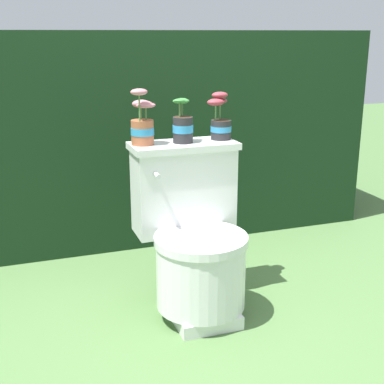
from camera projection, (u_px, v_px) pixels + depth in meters
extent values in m
plane|color=#4C703D|center=(197.00, 314.00, 2.44)|extent=(12.00, 12.00, 0.00)
cube|color=black|center=(131.00, 133.00, 3.38)|extent=(2.88, 0.80, 1.24)
cube|color=silver|center=(201.00, 310.00, 2.41)|extent=(0.27, 0.35, 0.06)
cylinder|color=silver|center=(201.00, 274.00, 2.36)|extent=(0.39, 0.39, 0.29)
cylinder|color=silver|center=(201.00, 240.00, 2.31)|extent=(0.41, 0.41, 0.04)
cube|color=silver|center=(184.00, 190.00, 2.48)|extent=(0.46, 0.19, 0.39)
cube|color=silver|center=(183.00, 146.00, 2.42)|extent=(0.48, 0.22, 0.03)
cylinder|color=silver|center=(157.00, 175.00, 2.28)|extent=(0.02, 0.05, 0.02)
cylinder|color=#9E5638|center=(142.00, 132.00, 2.36)|extent=(0.10, 0.10, 0.11)
cylinder|color=#2D84BC|center=(142.00, 131.00, 2.35)|extent=(0.10, 0.10, 0.03)
cylinder|color=#332319|center=(142.00, 121.00, 2.34)|extent=(0.09, 0.09, 0.01)
cylinder|color=#4C753D|center=(141.00, 113.00, 2.36)|extent=(0.01, 0.01, 0.06)
ellipsoid|color=#B26B75|center=(141.00, 104.00, 2.35)|extent=(0.08, 0.06, 0.04)
cylinder|color=#4C753D|center=(146.00, 113.00, 2.34)|extent=(0.01, 0.01, 0.06)
ellipsoid|color=#B26B75|center=(146.00, 104.00, 2.32)|extent=(0.06, 0.04, 0.03)
cylinder|color=#4C753D|center=(139.00, 108.00, 2.28)|extent=(0.01, 0.01, 0.12)
ellipsoid|color=#B26B75|center=(139.00, 92.00, 2.27)|extent=(0.07, 0.05, 0.03)
cylinder|color=#4C753D|center=(146.00, 113.00, 2.34)|extent=(0.01, 0.01, 0.06)
ellipsoid|color=#B26B75|center=(146.00, 105.00, 2.33)|extent=(0.09, 0.06, 0.02)
cylinder|color=#262628|center=(183.00, 130.00, 2.40)|extent=(0.09, 0.09, 0.12)
cylinder|color=#2D84BC|center=(183.00, 129.00, 2.40)|extent=(0.09, 0.09, 0.03)
cylinder|color=#332319|center=(183.00, 118.00, 2.38)|extent=(0.08, 0.08, 0.01)
cylinder|color=#4C753D|center=(182.00, 109.00, 2.40)|extent=(0.01, 0.01, 0.06)
ellipsoid|color=#387F38|center=(182.00, 101.00, 2.39)|extent=(0.05, 0.04, 0.02)
cylinder|color=#4C753D|center=(181.00, 109.00, 2.39)|extent=(0.01, 0.01, 0.06)
ellipsoid|color=#387F38|center=(181.00, 101.00, 2.38)|extent=(0.08, 0.05, 0.02)
cylinder|color=#4C753D|center=(180.00, 109.00, 2.37)|extent=(0.01, 0.01, 0.07)
ellipsoid|color=#387F38|center=(179.00, 101.00, 2.36)|extent=(0.05, 0.04, 0.01)
cylinder|color=#262628|center=(221.00, 130.00, 2.48)|extent=(0.09, 0.09, 0.09)
cylinder|color=#2D84BC|center=(221.00, 129.00, 2.48)|extent=(0.10, 0.10, 0.03)
cylinder|color=#332319|center=(221.00, 121.00, 2.47)|extent=(0.09, 0.09, 0.01)
cylinder|color=#4C753D|center=(216.00, 113.00, 2.44)|extent=(0.01, 0.01, 0.07)
ellipsoid|color=#93333D|center=(216.00, 102.00, 2.43)|extent=(0.08, 0.06, 0.03)
cylinder|color=#4C753D|center=(220.00, 111.00, 2.49)|extent=(0.01, 0.01, 0.08)
ellipsoid|color=#93333D|center=(220.00, 101.00, 2.48)|extent=(0.07, 0.05, 0.03)
cylinder|color=#4C753D|center=(220.00, 108.00, 2.47)|extent=(0.01, 0.01, 0.10)
ellipsoid|color=#93333D|center=(220.00, 95.00, 2.45)|extent=(0.08, 0.05, 0.03)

